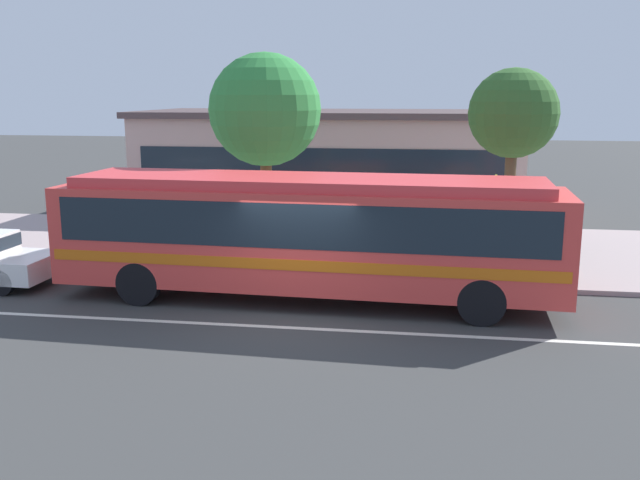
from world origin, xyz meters
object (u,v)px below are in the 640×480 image
street_tree_near_stop (265,111)px  bus_stop_sign (494,214)px  transit_bus (308,229)px  pedestrian_waiting_near_sign (560,243)px  street_tree_mid_block (513,115)px

street_tree_near_stop → bus_stop_sign: bearing=-18.5°
transit_bus → pedestrian_waiting_near_sign: bearing=19.5°
pedestrian_waiting_near_sign → street_tree_near_stop: bearing=167.0°
bus_stop_sign → street_tree_near_stop: street_tree_near_stop is taller
transit_bus → street_tree_mid_block: size_ratio=2.20×
bus_stop_sign → transit_bus: bearing=-156.7°
street_tree_near_stop → street_tree_mid_block: bearing=1.7°
pedestrian_waiting_near_sign → street_tree_near_stop: 8.63m
pedestrian_waiting_near_sign → bus_stop_sign: 1.82m
transit_bus → street_tree_mid_block: bearing=40.0°
transit_bus → bus_stop_sign: transit_bus is taller
bus_stop_sign → street_tree_near_stop: size_ratio=0.46×
bus_stop_sign → street_tree_mid_block: (0.60, 2.27, 2.33)m
transit_bus → bus_stop_sign: size_ratio=4.37×
transit_bus → bus_stop_sign: (4.30, 1.85, 0.14)m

